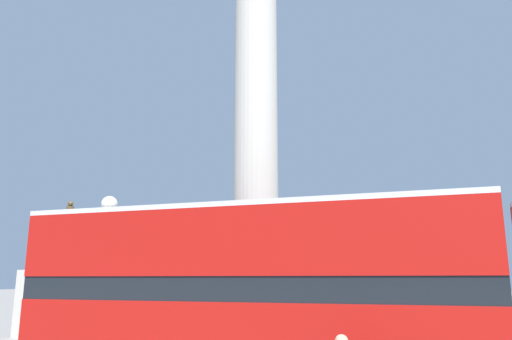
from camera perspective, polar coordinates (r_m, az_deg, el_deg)
The scene contains 4 objects.
monument_column at distance 18.75m, azimuth 0.00°, elevation -0.05°, with size 5.97×5.97×23.21m.
bus_b at distance 12.22m, azimuth -0.98°, elevation -13.47°, with size 11.04×2.88×4.36m.
equestrian_statue at distance 26.21m, azimuth -21.16°, elevation -13.29°, with size 3.47×2.48×6.44m.
street_lamp at distance 16.53m, azimuth -16.75°, elevation -9.19°, with size 0.52×0.52×5.25m.
Camera 1 is at (6.01, -17.30, 2.65)m, focal length 35.00 mm.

